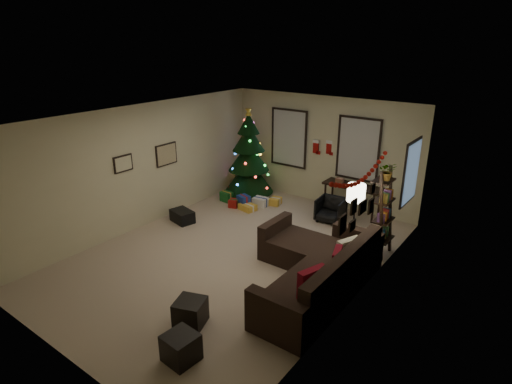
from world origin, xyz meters
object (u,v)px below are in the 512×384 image
(desk_chair, at_px, (331,210))
(christmas_tree, at_px, (249,160))
(sofa, at_px, (316,271))
(bookshelf, at_px, (385,214))
(desk, at_px, (353,188))

(desk_chair, bearing_deg, christmas_tree, 169.93)
(sofa, relative_size, bookshelf, 1.67)
(christmas_tree, height_order, desk_chair, christmas_tree)
(sofa, height_order, desk_chair, sofa)
(desk, bearing_deg, desk_chair, -108.21)
(sofa, relative_size, desk_chair, 5.18)
(desk, relative_size, bookshelf, 0.79)
(christmas_tree, height_order, desk, christmas_tree)
(sofa, distance_m, bookshelf, 1.89)
(christmas_tree, distance_m, sofa, 4.58)
(christmas_tree, bearing_deg, bookshelf, -14.62)
(christmas_tree, xyz_separation_m, bookshelf, (4.04, -1.05, -0.15))
(sofa, height_order, bookshelf, bookshelf)
(desk, distance_m, desk_chair, 0.78)
(christmas_tree, bearing_deg, desk, 9.15)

